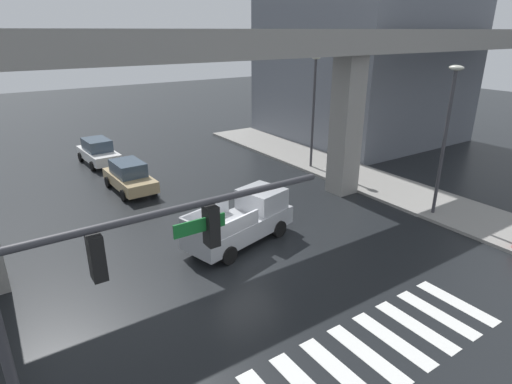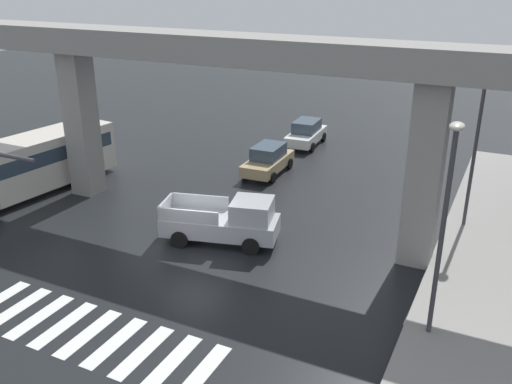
# 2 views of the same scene
# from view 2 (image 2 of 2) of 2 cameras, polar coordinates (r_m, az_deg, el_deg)

# --- Properties ---
(ground_plane) EXTENTS (120.00, 120.00, 0.00)m
(ground_plane) POSITION_cam_2_polar(r_m,az_deg,el_deg) (24.00, -6.63, -6.14)
(ground_plane) COLOR black
(crosswalk_stripes) EXTENTS (9.35, 2.80, 0.01)m
(crosswalk_stripes) POSITION_cam_2_polar(r_m,az_deg,el_deg) (19.75, -16.89, -13.80)
(crosswalk_stripes) COLOR silver
(crosswalk_stripes) RESTS_ON ground
(elevated_overpass) EXTENTS (58.35, 2.36, 8.72)m
(elevated_overpass) POSITION_cam_2_polar(r_m,az_deg,el_deg) (24.44, -2.99, 13.21)
(elevated_overpass) COLOR gray
(elevated_overpass) RESTS_ON ground
(sidewalk_east) EXTENTS (4.00, 36.00, 0.15)m
(sidewalk_east) POSITION_cam_2_polar(r_m,az_deg,el_deg) (22.62, 21.91, -9.39)
(sidewalk_east) COLOR gray
(sidewalk_east) RESTS_ON ground
(pickup_truck) EXTENTS (5.41, 3.10, 2.08)m
(pickup_truck) POSITION_cam_2_polar(r_m,az_deg,el_deg) (24.29, -3.05, -3.05)
(pickup_truck) COLOR #A8AAAF
(pickup_truck) RESTS_ON ground
(city_bus) EXTENTS (3.73, 11.01, 2.99)m
(city_bus) POSITION_cam_2_polar(r_m,az_deg,el_deg) (31.65, -22.96, 2.65)
(city_bus) COLOR beige
(city_bus) RESTS_ON ground
(sedan_tan) EXTENTS (2.07, 4.36, 1.72)m
(sedan_tan) POSITION_cam_2_polar(r_m,az_deg,el_deg) (32.62, 1.25, 3.36)
(sedan_tan) COLOR tan
(sedan_tan) RESTS_ON ground
(sedan_white) EXTENTS (2.14, 4.39, 1.72)m
(sedan_white) POSITION_cam_2_polar(r_m,az_deg,el_deg) (38.27, 5.20, 6.09)
(sedan_white) COLOR silver
(sedan_white) RESTS_ON ground
(street_lamp_near_corner) EXTENTS (0.44, 0.70, 7.24)m
(street_lamp_near_corner) POSITION_cam_2_polar(r_m,az_deg,el_deg) (17.55, 18.98, -1.68)
(street_lamp_near_corner) COLOR #38383D
(street_lamp_near_corner) RESTS_ON ground
(street_lamp_mid_block) EXTENTS (0.44, 0.70, 7.24)m
(street_lamp_mid_block) POSITION_cam_2_polar(r_m,az_deg,el_deg) (26.34, 21.90, 5.65)
(street_lamp_mid_block) COLOR #38383D
(street_lamp_mid_block) RESTS_ON ground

